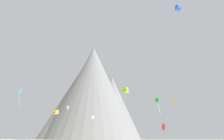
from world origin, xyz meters
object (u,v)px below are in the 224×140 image
(kite_red_low, at_px, (164,127))
(kite_gold_low, at_px, (56,112))
(kite_blue_high, at_px, (178,8))
(kite_white_low, at_px, (93,117))
(kite_orange_low, at_px, (175,101))
(kite_lime_mid, at_px, (125,90))
(kite_green_low, at_px, (157,100))
(kite_cyan_mid, at_px, (20,94))
(rock_massif, at_px, (91,98))
(kite_pink_low, at_px, (68,107))

(kite_red_low, height_order, kite_gold_low, kite_gold_low)
(kite_blue_high, bearing_deg, kite_white_low, 130.33)
(kite_orange_low, xyz_separation_m, kite_blue_high, (-2.42, -16.64, 22.10))
(kite_lime_mid, height_order, kite_gold_low, kite_lime_mid)
(kite_green_low, bearing_deg, kite_lime_mid, -96.76)
(kite_red_low, xyz_separation_m, kite_cyan_mid, (-46.58, -19.63, 8.18))
(kite_green_low, relative_size, kite_gold_low, 1.89)
(kite_red_low, bearing_deg, kite_orange_low, 162.95)
(kite_green_low, relative_size, kite_blue_high, 0.84)
(kite_orange_low, distance_m, kite_cyan_mid, 46.25)
(kite_green_low, height_order, kite_cyan_mid, kite_cyan_mid)
(kite_lime_mid, bearing_deg, rock_massif, 141.73)
(kite_green_low, xyz_separation_m, kite_blue_high, (5.98, -5.21, 23.84))
(kite_green_low, height_order, kite_white_low, kite_green_low)
(kite_orange_low, height_order, kite_cyan_mid, kite_cyan_mid)
(kite_orange_low, relative_size, kite_blue_high, 0.21)
(rock_massif, relative_size, kite_cyan_mid, 11.30)
(kite_green_low, height_order, kite_blue_high, kite_blue_high)
(kite_green_low, bearing_deg, kite_gold_low, -103.22)
(kite_lime_mid, relative_size, kite_cyan_mid, 0.87)
(kite_green_low, bearing_deg, kite_white_low, -92.42)
(kite_lime_mid, distance_m, kite_gold_low, 32.93)
(kite_red_low, bearing_deg, kite_pink_low, 86.50)
(kite_blue_high, bearing_deg, rock_massif, 98.07)
(kite_green_low, bearing_deg, kite_pink_low, -100.31)
(kite_red_low, relative_size, kite_orange_low, 5.83)
(kite_lime_mid, height_order, kite_cyan_mid, kite_cyan_mid)
(kite_pink_low, xyz_separation_m, kite_green_low, (26.01, -20.37, -1.01))
(kite_red_low, height_order, kite_orange_low, kite_orange_low)
(kite_orange_low, xyz_separation_m, kite_gold_low, (-40.00, 16.02, -1.53))
(kite_cyan_mid, bearing_deg, rock_massif, 115.71)
(kite_red_low, distance_m, kite_lime_mid, 29.22)
(kite_green_low, distance_m, kite_blue_high, 25.13)
(kite_lime_mid, height_order, kite_pink_low, kite_lime_mid)
(kite_red_low, distance_m, kite_blue_high, 43.88)
(kite_pink_low, xyz_separation_m, kite_blue_high, (31.99, -25.58, 22.83))
(kite_orange_low, distance_m, kite_green_low, 14.29)
(kite_gold_low, height_order, kite_blue_high, kite_blue_high)
(kite_orange_low, bearing_deg, kite_pink_low, 60.36)
(kite_lime_mid, distance_m, kite_green_low, 9.92)
(rock_massif, height_order, kite_blue_high, rock_massif)
(kite_lime_mid, bearing_deg, kite_gold_low, 173.80)
(kite_cyan_mid, bearing_deg, kite_pink_low, 92.66)
(kite_gold_low, relative_size, kite_cyan_mid, 0.38)
(rock_massif, relative_size, kite_gold_low, 29.45)
(kite_green_low, relative_size, kite_cyan_mid, 0.73)
(kite_green_low, distance_m, kite_gold_low, 41.85)
(kite_orange_low, distance_m, kite_gold_low, 43.12)
(kite_orange_low, bearing_deg, kite_lime_mid, 96.20)
(kite_pink_low, bearing_deg, kite_red_low, 45.87)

